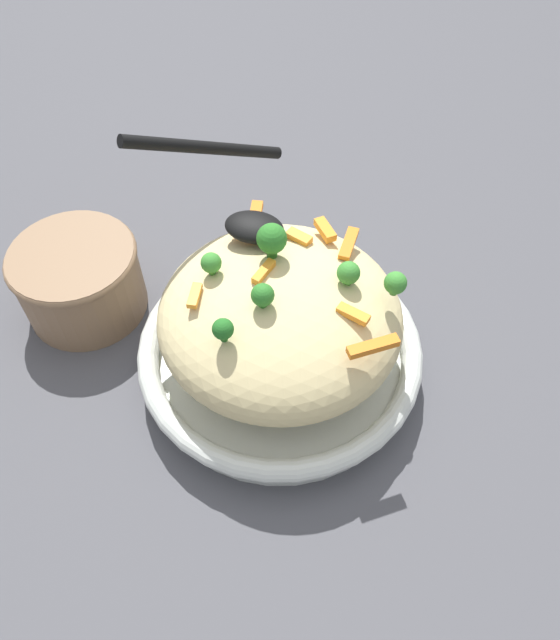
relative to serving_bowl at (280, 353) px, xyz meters
name	(u,v)px	position (x,y,z in m)	size (l,w,h in m)	color
ground_plane	(280,367)	(0.00, 0.00, -0.03)	(2.40, 2.40, 0.00)	#4C4C51
serving_bowl	(280,353)	(0.00, 0.00, 0.00)	(0.28, 0.28, 0.05)	silver
pasta_mound	(280,316)	(0.00, 0.00, 0.06)	(0.23, 0.22, 0.09)	#DBC689
carrot_piece_0	(264,272)	(-0.02, 0.01, 0.11)	(0.03, 0.01, 0.01)	orange
carrot_piece_1	(349,243)	(0.05, 0.07, 0.10)	(0.04, 0.01, 0.01)	orange
carrot_piece_2	(195,295)	(-0.07, -0.03, 0.10)	(0.03, 0.01, 0.01)	orange
carrot_piece_3	(353,314)	(0.07, -0.01, 0.10)	(0.03, 0.01, 0.01)	orange
carrot_piece_4	(256,212)	(-0.05, 0.08, 0.10)	(0.03, 0.01, 0.01)	orange
carrot_piece_5	(244,234)	(-0.05, 0.05, 0.10)	(0.03, 0.01, 0.01)	orange
carrot_piece_6	(325,230)	(0.02, 0.08, 0.10)	(0.03, 0.01, 0.01)	orange
carrot_piece_7	(373,346)	(0.09, -0.04, 0.10)	(0.04, 0.01, 0.01)	orange
carrot_piece_8	(295,237)	(0.00, 0.06, 0.10)	(0.02, 0.01, 0.01)	orange
broccoli_floret_0	(263,295)	(-0.01, -0.03, 0.12)	(0.02, 0.02, 0.02)	#296820
broccoli_floret_1	(223,329)	(-0.03, -0.07, 0.11)	(0.02, 0.02, 0.02)	#205B1C
broccoli_floret_2	(395,283)	(0.10, 0.02, 0.11)	(0.02, 0.02, 0.02)	#377928
broccoli_floret_3	(211,264)	(-0.06, 0.00, 0.11)	(0.02, 0.02, 0.02)	#377928
broccoli_floret_4	(348,273)	(0.06, 0.02, 0.11)	(0.02, 0.02, 0.02)	#377928
broccoli_floret_5	(272,239)	(-0.02, 0.03, 0.13)	(0.03, 0.03, 0.04)	#296820
serving_spoon	(236,196)	(-0.06, 0.07, 0.13)	(0.15, 0.14, 0.09)	black
companion_bowl	(79,278)	(-0.23, 0.02, 0.02)	(0.13, 0.13, 0.08)	#8C6B4C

